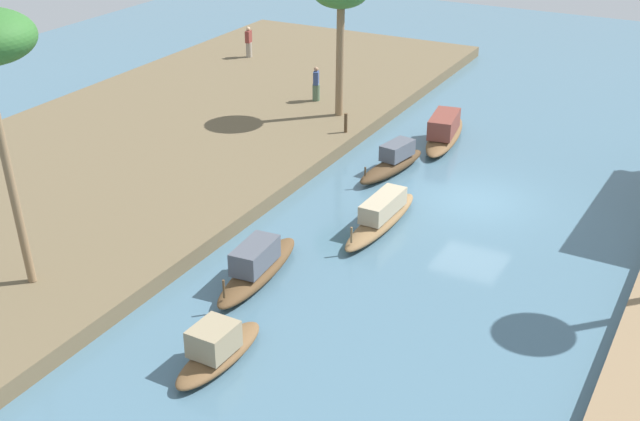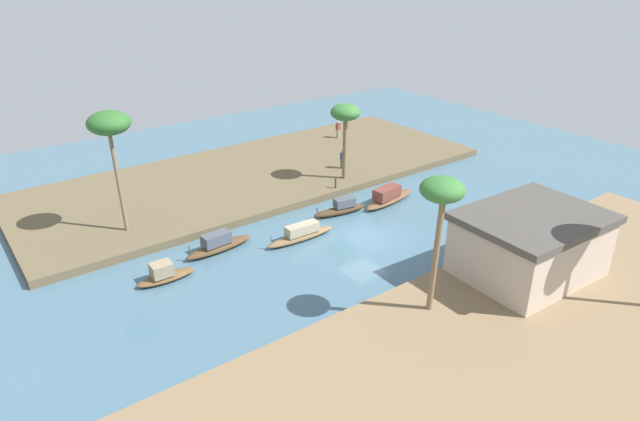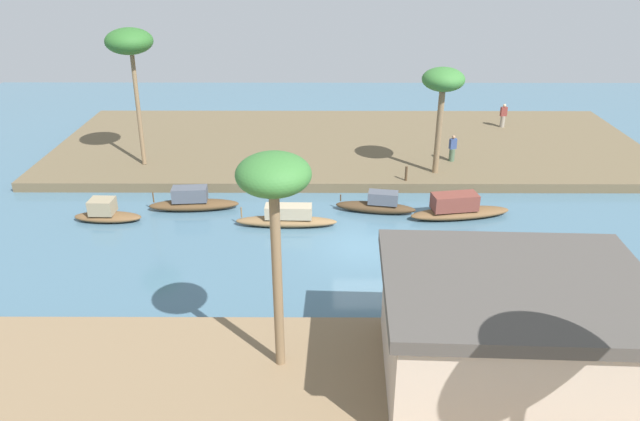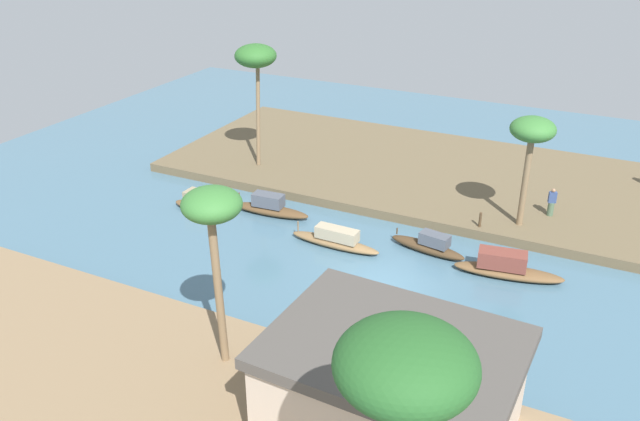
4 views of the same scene
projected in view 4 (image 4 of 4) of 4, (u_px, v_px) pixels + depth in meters
river_water at (383, 282)px, 30.73m from camera, size 64.28×64.28×0.00m
riverbank_left at (460, 178)px, 41.41m from camera, size 37.57×14.43×0.54m
sampan_foreground at (336, 240)px, 33.67m from camera, size 4.95×1.04×1.09m
sampan_midstream at (198, 203)px, 37.65m from camera, size 3.37×1.13×1.17m
sampan_upstream_small at (506, 268)px, 31.01m from camera, size 5.24×1.96×1.30m
sampan_near_left_bank at (429, 245)px, 33.12m from camera, size 4.17×1.53×1.15m
sampan_with_red_awning at (270, 207)px, 37.10m from camera, size 4.64×1.35×1.24m
person_on_near_bank at (551, 203)px, 35.68m from camera, size 0.47×0.43×1.59m
mooring_post at (480, 220)px, 34.56m from camera, size 0.14×0.14×0.82m
palm_tree_left_near at (532, 133)px, 32.79m from camera, size 2.29×2.29×5.95m
palm_tree_left_far at (256, 58)px, 39.95m from camera, size 2.58×2.58×7.77m
palm_tree_right_tall at (405, 371)px, 12.84m from camera, size 2.92×2.92×8.36m
palm_tree_right_short at (212, 214)px, 22.04m from camera, size 2.09×2.09×7.10m
riverside_building at (391, 388)px, 20.64m from camera, size 7.88×6.20×3.60m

